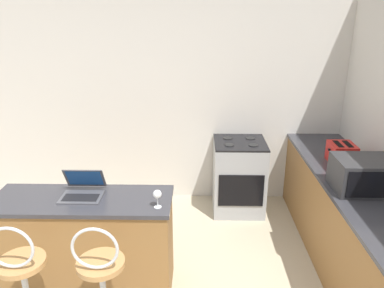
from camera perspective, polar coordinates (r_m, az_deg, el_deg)
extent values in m
cube|color=silver|center=(4.65, -5.59, 6.73)|extent=(12.00, 0.06, 2.60)
cube|color=olive|center=(3.47, -15.77, -14.67)|extent=(1.46, 0.50, 0.85)
cube|color=#333338|center=(3.25, -16.49, -8.23)|extent=(1.49, 0.53, 0.03)
cube|color=olive|center=(3.76, 24.04, -12.87)|extent=(0.63, 3.15, 0.85)
cube|color=#333338|center=(3.56, 25.03, -6.84)|extent=(0.66, 3.18, 0.03)
cylinder|color=#B7844C|center=(3.01, -24.59, -16.12)|extent=(0.34, 0.34, 0.04)
torus|color=silver|center=(2.84, -25.95, -14.03)|extent=(0.32, 0.02, 0.32)
cylinder|color=#B7844C|center=(2.83, -13.75, -17.29)|extent=(0.34, 0.34, 0.04)
torus|color=silver|center=(2.65, -14.60, -15.18)|extent=(0.32, 0.02, 0.32)
cube|color=#47474C|center=(3.25, -16.50, -7.78)|extent=(0.34, 0.24, 0.01)
cube|color=black|center=(3.23, -16.60, -7.82)|extent=(0.29, 0.13, 0.00)
cube|color=#47474C|center=(3.32, -16.02, -5.02)|extent=(0.34, 0.12, 0.20)
cube|color=#19478C|center=(3.31, -16.05, -5.02)|extent=(0.30, 0.09, 0.17)
cube|color=#2D2D30|center=(3.52, 24.97, -4.25)|extent=(0.53, 0.39, 0.28)
cube|color=black|center=(3.34, 25.53, -5.66)|extent=(0.37, 0.01, 0.23)
cube|color=red|center=(4.06, 21.84, -1.33)|extent=(0.24, 0.28, 0.20)
cube|color=black|center=(4.01, 21.39, 0.03)|extent=(0.05, 0.20, 0.00)
cube|color=black|center=(4.04, 22.65, 0.02)|extent=(0.05, 0.20, 0.00)
cube|color=black|center=(4.00, 20.19, -0.80)|extent=(0.02, 0.02, 0.02)
cube|color=#9EA3A8|center=(4.60, 7.11, -4.97)|extent=(0.61, 0.60, 0.86)
cube|color=black|center=(4.34, 7.49, -7.08)|extent=(0.52, 0.01, 0.39)
cube|color=black|center=(4.43, 7.35, 0.21)|extent=(0.61, 0.60, 0.02)
cylinder|color=black|center=(4.30, 5.71, -0.14)|extent=(0.11, 0.11, 0.01)
cylinder|color=black|center=(4.33, 9.31, -0.16)|extent=(0.11, 0.11, 0.01)
cylinder|color=black|center=(4.53, 5.48, 0.90)|extent=(0.11, 0.11, 0.01)
cylinder|color=black|center=(4.56, 8.91, 0.87)|extent=(0.11, 0.11, 0.01)
cylinder|color=white|center=(4.32, 22.88, -0.98)|extent=(0.09, 0.09, 0.09)
torus|color=white|center=(4.34, 23.55, -0.92)|extent=(0.01, 0.06, 0.06)
cylinder|color=silver|center=(3.00, -5.24, -9.53)|extent=(0.06, 0.06, 0.00)
cylinder|color=silver|center=(2.97, -5.26, -8.81)|extent=(0.01, 0.01, 0.08)
sphere|color=silver|center=(2.94, -5.31, -7.62)|extent=(0.07, 0.07, 0.07)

